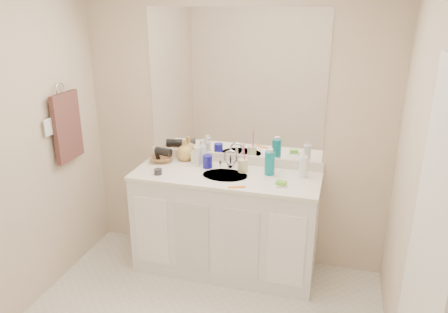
% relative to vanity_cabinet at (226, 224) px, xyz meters
% --- Properties ---
extents(wall_back, '(2.60, 0.02, 2.40)m').
position_rel_vanity_cabinet_xyz_m(wall_back, '(0.00, 0.28, 0.77)').
color(wall_back, beige).
rests_on(wall_back, floor).
extents(wall_right, '(0.02, 2.60, 2.40)m').
position_rel_vanity_cabinet_xyz_m(wall_right, '(1.30, -1.02, 0.77)').
color(wall_right, beige).
rests_on(wall_right, floor).
extents(vanity_cabinet, '(1.50, 0.55, 0.85)m').
position_rel_vanity_cabinet_xyz_m(vanity_cabinet, '(0.00, 0.00, 0.00)').
color(vanity_cabinet, white).
rests_on(vanity_cabinet, floor).
extents(countertop, '(1.52, 0.57, 0.03)m').
position_rel_vanity_cabinet_xyz_m(countertop, '(0.00, 0.00, 0.44)').
color(countertop, white).
rests_on(countertop, vanity_cabinet).
extents(backsplash, '(1.52, 0.03, 0.08)m').
position_rel_vanity_cabinet_xyz_m(backsplash, '(0.00, 0.26, 0.50)').
color(backsplash, silver).
rests_on(backsplash, countertop).
extents(sink_basin, '(0.37, 0.37, 0.02)m').
position_rel_vanity_cabinet_xyz_m(sink_basin, '(0.00, -0.02, 0.44)').
color(sink_basin, silver).
rests_on(sink_basin, countertop).
extents(faucet, '(0.02, 0.02, 0.11)m').
position_rel_vanity_cabinet_xyz_m(faucet, '(0.00, 0.16, 0.51)').
color(faucet, silver).
rests_on(faucet, countertop).
extents(mirror, '(1.48, 0.01, 1.20)m').
position_rel_vanity_cabinet_xyz_m(mirror, '(0.00, 0.27, 1.14)').
color(mirror, white).
rests_on(mirror, wall_back).
extents(blue_mug, '(0.09, 0.09, 0.11)m').
position_rel_vanity_cabinet_xyz_m(blue_mug, '(-0.19, 0.10, 0.51)').
color(blue_mug, '#181699').
rests_on(blue_mug, countertop).
extents(tan_cup, '(0.10, 0.10, 0.11)m').
position_rel_vanity_cabinet_xyz_m(tan_cup, '(0.12, 0.09, 0.51)').
color(tan_cup, beige).
rests_on(tan_cup, countertop).
extents(toothbrush, '(0.02, 0.04, 0.20)m').
position_rel_vanity_cabinet_xyz_m(toothbrush, '(0.13, 0.09, 0.60)').
color(toothbrush, '#E73C88').
rests_on(toothbrush, tan_cup).
extents(mouthwash_bottle, '(0.10, 0.10, 0.19)m').
position_rel_vanity_cabinet_xyz_m(mouthwash_bottle, '(0.34, 0.09, 0.55)').
color(mouthwash_bottle, '#0B7E89').
rests_on(mouthwash_bottle, countertop).
extents(clear_pump_bottle, '(0.08, 0.08, 0.17)m').
position_rel_vanity_cabinet_xyz_m(clear_pump_bottle, '(0.61, 0.12, 0.54)').
color(clear_pump_bottle, white).
rests_on(clear_pump_bottle, countertop).
extents(soap_dish, '(0.11, 0.10, 0.01)m').
position_rel_vanity_cabinet_xyz_m(soap_dish, '(0.47, -0.11, 0.46)').
color(soap_dish, white).
rests_on(soap_dish, countertop).
extents(green_soap, '(0.08, 0.07, 0.03)m').
position_rel_vanity_cabinet_xyz_m(green_soap, '(0.47, -0.11, 0.48)').
color(green_soap, '#6BBC2E').
rests_on(green_soap, soap_dish).
extents(orange_comb, '(0.13, 0.07, 0.01)m').
position_rel_vanity_cabinet_xyz_m(orange_comb, '(0.15, -0.23, 0.46)').
color(orange_comb, orange).
rests_on(orange_comb, countertop).
extents(dark_jar, '(0.07, 0.07, 0.05)m').
position_rel_vanity_cabinet_xyz_m(dark_jar, '(-0.53, -0.15, 0.48)').
color(dark_jar, '#2B2B31').
rests_on(dark_jar, countertop).
extents(extra_white_bottle, '(0.07, 0.07, 0.16)m').
position_rel_vanity_cabinet_xyz_m(extra_white_bottle, '(-0.28, 0.12, 0.54)').
color(extra_white_bottle, silver).
rests_on(extra_white_bottle, countertop).
extents(soap_bottle_white, '(0.10, 0.10, 0.21)m').
position_rel_vanity_cabinet_xyz_m(soap_bottle_white, '(-0.27, 0.21, 0.56)').
color(soap_bottle_white, white).
rests_on(soap_bottle_white, countertop).
extents(soap_bottle_cream, '(0.07, 0.07, 0.15)m').
position_rel_vanity_cabinet_xyz_m(soap_bottle_cream, '(-0.32, 0.19, 0.53)').
color(soap_bottle_cream, '#F6F3C8').
rests_on(soap_bottle_cream, countertop).
extents(soap_bottle_yellow, '(0.19, 0.19, 0.19)m').
position_rel_vanity_cabinet_xyz_m(soap_bottle_yellow, '(-0.43, 0.22, 0.55)').
color(soap_bottle_yellow, tan).
rests_on(soap_bottle_yellow, countertop).
extents(wicker_basket, '(0.26, 0.26, 0.05)m').
position_rel_vanity_cabinet_xyz_m(wicker_basket, '(-0.62, 0.14, 0.48)').
color(wicker_basket, '#95633C').
rests_on(wicker_basket, countertop).
extents(hair_dryer, '(0.15, 0.10, 0.07)m').
position_rel_vanity_cabinet_xyz_m(hair_dryer, '(-0.60, 0.14, 0.54)').
color(hair_dryer, black).
rests_on(hair_dryer, wicker_basket).
extents(towel_ring, '(0.01, 0.11, 0.11)m').
position_rel_vanity_cabinet_xyz_m(towel_ring, '(-1.27, -0.25, 1.12)').
color(towel_ring, silver).
rests_on(towel_ring, wall_left).
extents(hand_towel, '(0.04, 0.32, 0.55)m').
position_rel_vanity_cabinet_xyz_m(hand_towel, '(-1.25, -0.25, 0.82)').
color(hand_towel, '#3A211F').
rests_on(hand_towel, towel_ring).
extents(switch_plate, '(0.01, 0.08, 0.13)m').
position_rel_vanity_cabinet_xyz_m(switch_plate, '(-1.27, -0.45, 0.88)').
color(switch_plate, white).
rests_on(switch_plate, wall_left).
extents(door, '(0.02, 0.82, 2.00)m').
position_rel_vanity_cabinet_xyz_m(door, '(1.29, -1.32, 0.57)').
color(door, white).
rests_on(door, floor).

